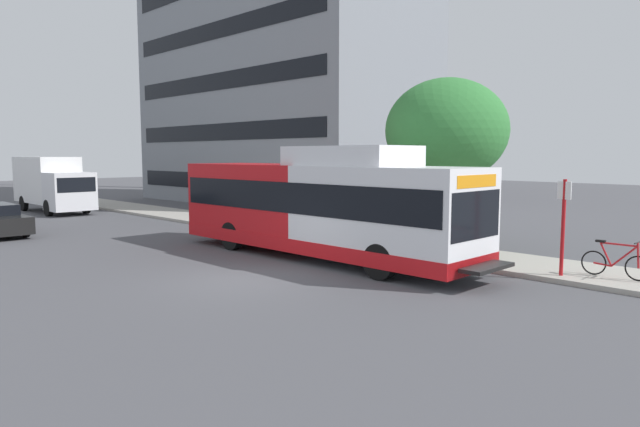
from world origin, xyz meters
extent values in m
plane|color=#4C4C51|center=(0.00, 8.00, 0.00)|extent=(120.00, 120.00, 0.00)
cube|color=#A8A399|center=(7.00, 6.00, 0.07)|extent=(3.00, 56.00, 0.14)
cube|color=white|center=(3.72, -1.85, 1.69)|extent=(2.54, 5.80, 2.73)
cube|color=red|center=(3.72, 3.95, 1.69)|extent=(2.54, 5.80, 2.73)
cube|color=red|center=(3.72, 1.05, 0.54)|extent=(2.57, 11.60, 0.44)
cube|color=black|center=(3.72, 1.05, 2.05)|extent=(2.58, 11.25, 0.96)
cube|color=black|center=(3.72, -4.71, 1.85)|extent=(2.34, 0.10, 1.24)
cube|color=orange|center=(3.72, -4.72, 2.72)|extent=(1.91, 0.08, 0.32)
cube|color=white|center=(3.72, -0.40, 3.35)|extent=(2.16, 4.06, 0.60)
cube|color=black|center=(3.72, -5.10, 0.55)|extent=(1.78, 0.60, 0.10)
cylinder|color=black|center=(2.59, -2.55, 0.50)|extent=(0.30, 1.00, 1.00)
cylinder|color=black|center=(4.85, -2.55, 0.50)|extent=(0.30, 1.00, 1.00)
cylinder|color=black|center=(2.59, 4.24, 0.50)|extent=(0.30, 1.00, 1.00)
cylinder|color=black|center=(4.85, 4.24, 0.50)|extent=(0.30, 1.00, 1.00)
cylinder|color=red|center=(6.00, -6.04, 1.44)|extent=(0.10, 0.10, 2.60)
cube|color=white|center=(5.98, -6.04, 2.44)|extent=(0.04, 0.36, 0.48)
torus|color=black|center=(6.72, -7.72, 0.47)|extent=(0.04, 0.66, 0.66)
torus|color=black|center=(6.72, -6.62, 0.47)|extent=(0.04, 0.66, 0.66)
cylinder|color=#B2191E|center=(6.72, -7.37, 0.74)|extent=(0.05, 0.64, 0.64)
cylinder|color=#B2191E|center=(6.72, -6.92, 0.74)|extent=(0.05, 0.34, 0.62)
cylinder|color=#B2191E|center=(6.72, -7.22, 1.04)|extent=(0.05, 0.90, 0.05)
cylinder|color=#B2191E|center=(6.72, -6.84, 0.46)|extent=(0.05, 0.45, 0.08)
cylinder|color=#B2191E|center=(6.72, -7.69, 0.81)|extent=(0.05, 0.10, 0.67)
cylinder|color=black|center=(6.72, -7.67, 1.14)|extent=(0.52, 0.03, 0.03)
cube|color=black|center=(6.72, -6.77, 1.08)|extent=(0.12, 0.24, 0.06)
cylinder|color=#4C3823|center=(8.17, -0.95, 1.38)|extent=(0.28, 0.28, 2.49)
ellipsoid|color=#337A38|center=(8.17, -0.95, 4.24)|extent=(4.31, 4.31, 3.66)
cylinder|color=black|center=(-1.63, 12.78, 0.32)|extent=(0.20, 0.64, 0.64)
cylinder|color=black|center=(-1.63, 15.48, 0.32)|extent=(0.20, 0.64, 0.64)
cube|color=silver|center=(2.91, 19.93, 1.35)|extent=(2.30, 2.00, 2.10)
cube|color=white|center=(2.91, 23.43, 1.90)|extent=(2.30, 5.00, 2.70)
cube|color=black|center=(2.91, 18.96, 1.75)|extent=(2.07, 0.08, 0.80)
cylinder|color=black|center=(1.88, 20.37, 0.46)|extent=(0.26, 0.92, 0.92)
cylinder|color=black|center=(3.94, 20.37, 0.46)|extent=(0.26, 0.92, 0.92)
cylinder|color=black|center=(1.88, 24.51, 0.46)|extent=(0.26, 0.92, 0.92)
cylinder|color=black|center=(3.94, 24.51, 0.46)|extent=(0.26, 0.92, 0.92)
cube|color=black|center=(17.17, 18.75, 1.62)|extent=(10.09, 19.67, 1.10)
cube|color=black|center=(17.17, 18.75, 4.85)|extent=(10.09, 19.67, 1.10)
cube|color=black|center=(17.17, 18.75, 8.09)|extent=(10.09, 19.67, 1.10)
cube|color=black|center=(17.17, 18.75, 11.33)|extent=(10.09, 19.67, 1.10)
cylinder|color=#B7B7BC|center=(20.32, 39.31, 3.44)|extent=(1.10, 1.10, 6.88)
cylinder|color=#B7B7BC|center=(20.32, 39.31, 10.32)|extent=(0.91, 0.91, 6.88)
cylinder|color=#B7B7BC|center=(20.32, 39.31, 17.20)|extent=(0.72, 0.72, 6.88)
camera|label=1|loc=(-9.11, -12.04, 3.39)|focal=31.50mm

